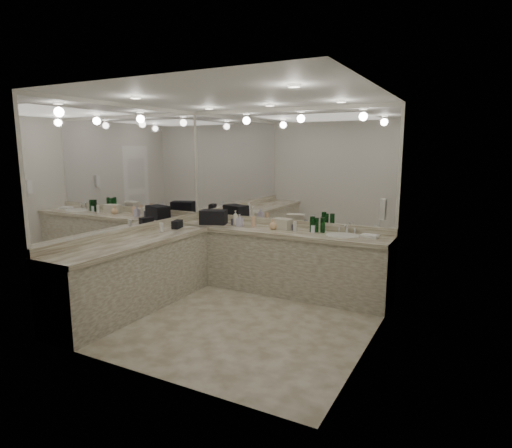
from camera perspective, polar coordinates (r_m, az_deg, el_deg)
The scene contains 36 objects.
floor at distance 5.31m, azimuth -2.89°, elevation -12.48°, with size 3.20×3.20×0.00m, color beige.
ceiling at distance 4.94m, azimuth -3.17°, elevation 16.65°, with size 3.20×3.20×0.00m, color white.
wall_back at distance 6.28m, azimuth 4.02°, elevation 3.32°, with size 3.20×0.02×2.60m, color beige.
wall_left at distance 5.93m, azimuth -16.43°, elevation 2.55°, with size 0.02×3.00×2.60m, color beige.
wall_right at distance 4.37m, azimuth 15.31°, elevation 0.06°, with size 0.02×3.00×2.60m, color beige.
vanity_back_base at distance 6.18m, azimuth 2.79°, elevation -5.09°, with size 3.20×0.60×0.84m, color beige.
vanity_back_top at distance 6.07m, azimuth 2.78°, elevation -1.01°, with size 3.20×0.64×0.06m, color beige.
vanity_left_base at distance 5.69m, azimuth -15.92°, elevation -6.79°, with size 0.60×2.40×0.84m, color beige.
vanity_left_top at distance 5.58m, azimuth -16.06°, elevation -2.37°, with size 0.64×2.42×0.06m, color beige.
backsplash_back at distance 6.31m, azimuth 3.91°, elevation 0.15°, with size 3.20×0.04×0.10m, color beige.
backsplash_left at distance 5.97m, azimuth -16.12°, elevation -0.79°, with size 0.04×3.00×0.10m, color beige.
mirror_back at distance 6.23m, azimuth 4.03°, elevation 7.65°, with size 3.12×0.01×1.55m, color white.
mirror_left at distance 5.89m, azimuth -16.57°, elevation 7.13°, with size 0.01×2.92×1.55m, color white.
sink at distance 5.74m, azimuth 11.45°, elevation -1.57°, with size 0.44×0.44×0.03m, color white.
faucet at distance 5.93m, azimuth 12.05°, elevation -0.50°, with size 0.24×0.16×0.14m, color silver.
wall_phone at distance 5.05m, azimuth 16.59°, elevation 1.87°, with size 0.06×0.10×0.24m, color white.
door at distance 3.94m, azimuth 13.35°, elevation -4.61°, with size 0.02×0.82×2.10m, color white.
black_toiletry_bag at distance 6.52m, azimuth -5.68°, elevation 0.98°, with size 0.39×0.24×0.22m, color black.
black_bag_spill at distance 6.23m, azimuth -10.46°, elevation -0.07°, with size 0.09×0.20×0.11m, color black.
cream_cosmetic_case at distance 6.07m, azimuth 3.56°, elevation 0.02°, with size 0.27×0.17×0.16m, color beige.
hand_towel at distance 5.70m, azimuth 14.96°, elevation -1.57°, with size 0.22×0.15×0.04m, color white.
lotion_left at distance 5.97m, azimuth -12.49°, elevation -0.52°, with size 0.05×0.05×0.12m, color white.
soap_bottle_a at distance 6.39m, azimuth -2.74°, elevation 0.83°, with size 0.09×0.09×0.22m, color silver.
soap_bottle_b at distance 6.28m, azimuth -2.18°, elevation 0.51°, with size 0.08×0.08×0.18m, color #B9B2CE.
soap_bottle_c at distance 6.05m, azimuth 2.30°, elevation -0.02°, with size 0.12×0.12×0.15m, color #D8AC7D.
green_bottle_0 at distance 5.89m, azimuth 8.89°, elevation -0.15°, with size 0.07×0.07×0.21m, color #0F4618.
green_bottle_1 at distance 5.90m, azimuth 7.52°, elevation -0.04°, with size 0.07×0.07×0.21m, color #0F4618.
green_bottle_2 at distance 5.91m, azimuth 8.06°, elevation -0.12°, with size 0.06×0.06×0.20m, color #0F4618.
amenity_bottle_0 at distance 6.39m, azimuth -3.19°, elevation 0.26°, with size 0.04×0.04×0.10m, color #3F3F4C.
amenity_bottle_1 at distance 5.88m, azimuth 7.61°, elevation -0.66°, with size 0.06×0.06×0.10m, color silver.
amenity_bottle_2 at distance 6.03m, azimuth 5.11°, elevation -0.45°, with size 0.06×0.06×0.08m, color #3F3F4C.
amenity_bottle_3 at distance 6.28m, azimuth -2.17°, elevation 0.02°, with size 0.05×0.05×0.08m, color white.
amenity_bottle_4 at distance 5.99m, azimuth 4.16°, elevation -0.39°, with size 0.04×0.04×0.10m, color #9966B2.
amenity_bottle_5 at distance 6.30m, azimuth -0.35°, elevation 0.37°, with size 0.06×0.06×0.15m, color #E0B28C.
amenity_bottle_6 at distance 6.61m, azimuth -6.00°, elevation 0.51°, with size 0.05×0.05×0.09m, color white.
amenity_bottle_7 at distance 5.87m, azimuth 5.21°, elevation -0.38°, with size 0.05×0.05×0.15m, color white.
Camera 1 is at (2.52, -4.21, 2.03)m, focal length 30.00 mm.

